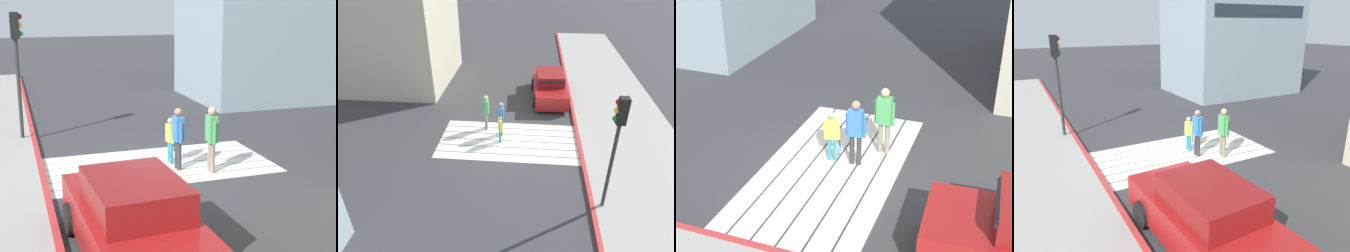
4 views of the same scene
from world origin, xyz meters
The scene contains 6 objects.
ground_plane centered at (0.00, 0.00, 0.00)m, with size 120.00×120.00×0.00m, color #38383A.
crosswalk_stripes centered at (0.00, 0.00, 0.01)m, with size 6.40×3.25×0.01m.
curb_painted centered at (-3.25, 0.00, 0.07)m, with size 0.16×40.00×0.13m, color #BC3333.
pedestrian_adult_lead centered at (1.18, -0.99, 1.06)m, with size 0.24×0.53×1.82m.
pedestrian_adult_trailing centered at (0.40, -0.49, 1.01)m, with size 0.24×0.51×1.74m.
pedestrian_child_with_racket centered at (0.39, 0.12, 0.75)m, with size 0.31×0.41×1.33m.
Camera 3 is at (-9.60, -3.83, 6.57)m, focal length 52.75 mm.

